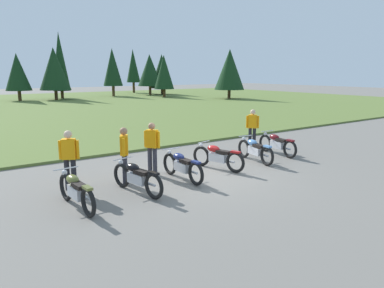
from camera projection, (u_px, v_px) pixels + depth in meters
name	position (u px, v px, depth m)	size (l,w,h in m)	color
ground_plane	(203.00, 175.00, 11.46)	(140.00, 140.00, 0.00)	slate
grass_moorland	(30.00, 108.00, 32.51)	(80.00, 44.00, 0.10)	#5B7033
forest_treeline	(82.00, 67.00, 40.14)	(46.48, 20.82, 8.39)	#47331E
motorcycle_olive	(76.00, 191.00, 8.56)	(0.62, 2.10, 0.88)	black
motorcycle_black	(137.00, 177.00, 9.66)	(0.71, 2.08, 0.88)	black
motorcycle_navy	(182.00, 166.00, 10.86)	(0.62, 2.10, 0.88)	black
motorcycle_red	(217.00, 156.00, 12.04)	(0.79, 2.05, 0.88)	black
motorcycle_sky_blue	(255.00, 150.00, 13.09)	(0.62, 2.09, 0.88)	black
motorcycle_maroon	(277.00, 144.00, 14.17)	(0.62, 2.10, 0.88)	black
rider_with_back_turned	(124.00, 152.00, 10.34)	(0.36, 0.50, 1.67)	#2D2D38
rider_in_hivis_vest	(69.00, 157.00, 9.80)	(0.49, 0.37, 1.67)	black
rider_near_row_end	(252.00, 126.00, 15.27)	(0.41, 0.42, 1.67)	black
rider_checking_bike	(152.00, 145.00, 11.30)	(0.38, 0.47, 1.67)	#2D2D38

